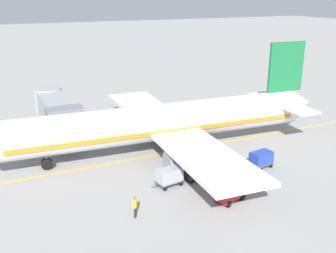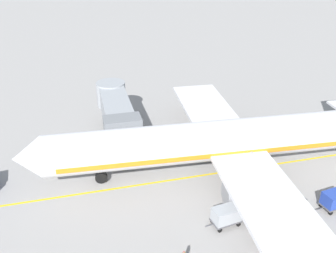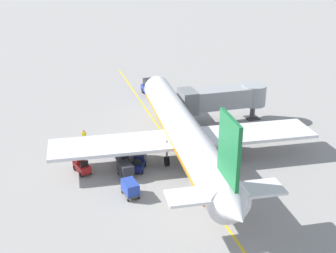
# 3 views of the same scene
# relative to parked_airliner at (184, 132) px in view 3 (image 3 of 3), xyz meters

# --- Properties ---
(ground_plane) EXTENTS (400.00, 400.00, 0.00)m
(ground_plane) POSITION_rel_parked_airliner_xyz_m (-0.49, -0.28, -3.19)
(ground_plane) COLOR gray
(gate_lead_in_line) EXTENTS (0.24, 80.00, 0.01)m
(gate_lead_in_line) POSITION_rel_parked_airliner_xyz_m (-0.49, -0.28, -3.18)
(gate_lead_in_line) COLOR gold
(gate_lead_in_line) RESTS_ON ground
(parked_airliner) EXTENTS (30.28, 37.34, 10.63)m
(parked_airliner) POSITION_rel_parked_airliner_xyz_m (0.00, 0.00, 0.00)
(parked_airliner) COLOR silver
(parked_airliner) RESTS_ON ground
(jet_bridge) EXTENTS (12.31, 3.50, 4.98)m
(jet_bridge) POSITION_rel_parked_airliner_xyz_m (8.52, 8.91, 0.27)
(jet_bridge) COLOR #93999E
(jet_bridge) RESTS_ON ground
(pushback_tractor) EXTENTS (2.63, 4.60, 2.40)m
(pushback_tractor) POSITION_rel_parked_airliner_xyz_m (1.89, 23.13, -2.09)
(pushback_tractor) COLOR #1E339E
(pushback_tractor) RESTS_ON ground
(baggage_tug_lead) EXTENTS (1.90, 2.74, 1.62)m
(baggage_tug_lead) POSITION_rel_parked_airliner_xyz_m (-11.65, -0.44, -2.47)
(baggage_tug_lead) COLOR #B21E1E
(baggage_tug_lead) RESTS_ON ground
(baggage_tug_trailing) EXTENTS (2.05, 2.77, 1.62)m
(baggage_tug_trailing) POSITION_rel_parked_airliner_xyz_m (-5.61, -1.59, -2.47)
(baggage_tug_trailing) COLOR navy
(baggage_tug_trailing) RESTS_ON ground
(baggage_cart_front) EXTENTS (1.62, 2.97, 1.58)m
(baggage_cart_front) POSITION_rel_parked_airliner_xyz_m (-7.18, 2.65, -2.24)
(baggage_cart_front) COLOR #4C4C51
(baggage_cart_front) RESTS_ON ground
(baggage_cart_second_in_train) EXTENTS (1.62, 2.97, 1.58)m
(baggage_cart_second_in_train) POSITION_rel_parked_airliner_xyz_m (-6.95, -0.02, -2.24)
(baggage_cart_second_in_train) COLOR #4C4C51
(baggage_cart_second_in_train) RESTS_ON ground
(baggage_cart_third_in_train) EXTENTS (1.62, 2.97, 1.58)m
(baggage_cart_third_in_train) POSITION_rel_parked_airliner_xyz_m (-7.29, -2.78, -2.24)
(baggage_cart_third_in_train) COLOR #4C4C51
(baggage_cart_third_in_train) RESTS_ON ground
(baggage_cart_tail_end) EXTENTS (1.62, 2.97, 1.58)m
(baggage_cart_tail_end) POSITION_rel_parked_airliner_xyz_m (-7.58, -6.72, -2.24)
(baggage_cart_tail_end) COLOR #4C4C51
(baggage_cart_tail_end) RESTS_ON ground
(ground_crew_wing_walker) EXTENTS (0.66, 0.47, 1.69)m
(ground_crew_wing_walker) POSITION_rel_parked_airliner_xyz_m (-10.61, 7.10, -2.23)
(ground_crew_wing_walker) COLOR #232328
(ground_crew_wing_walker) RESTS_ON ground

